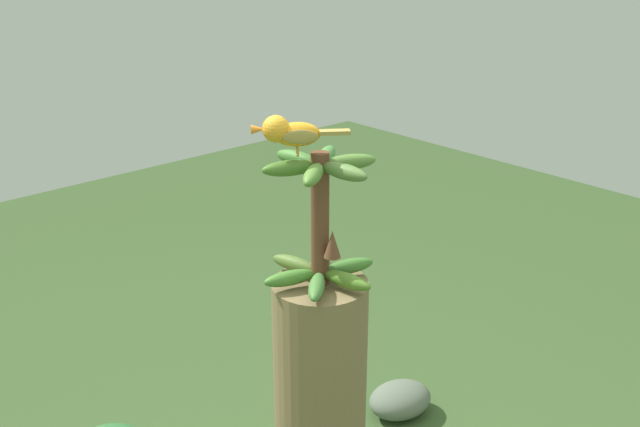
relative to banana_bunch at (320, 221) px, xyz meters
The scene contains 3 objects.
banana_bunch is the anchor object (origin of this frame).
perched_bird 0.21m from the banana_bunch, 27.66° to the right, with size 0.17×0.13×0.08m.
garden_rock 1.56m from the banana_bunch, 149.76° to the right, with size 0.26×0.20×0.13m, color #5B6656.
Camera 1 is at (0.96, 1.06, 1.81)m, focal length 41.37 mm.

